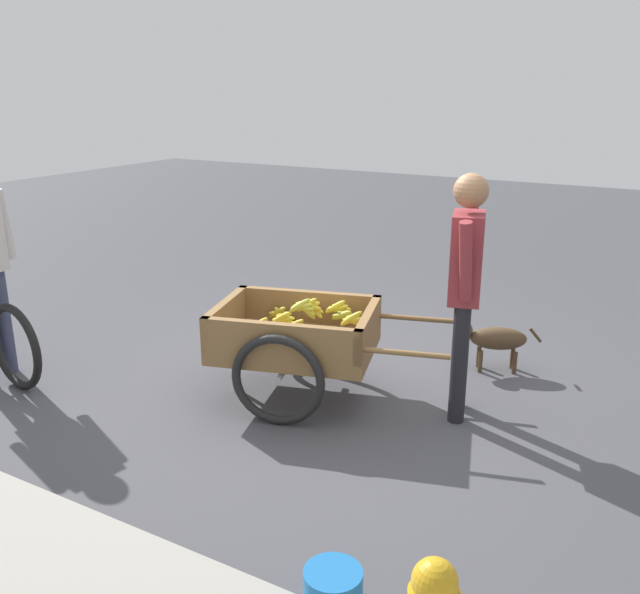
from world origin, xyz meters
The scene contains 4 objects.
ground_plane centered at (0.00, 0.00, 0.00)m, with size 24.00×24.00×0.00m, color #47474C.
fruit_cart centered at (0.22, 0.17, 0.44)m, with size 1.79×1.19×0.72m.
vendor_person centered at (-0.87, -0.14, 0.99)m, with size 0.29×0.60×1.65m.
dog centered at (-0.87, -0.99, 0.27)m, with size 0.63×0.35×0.40m.
Camera 1 is at (-2.14, 4.01, 2.18)m, focal length 38.10 mm.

